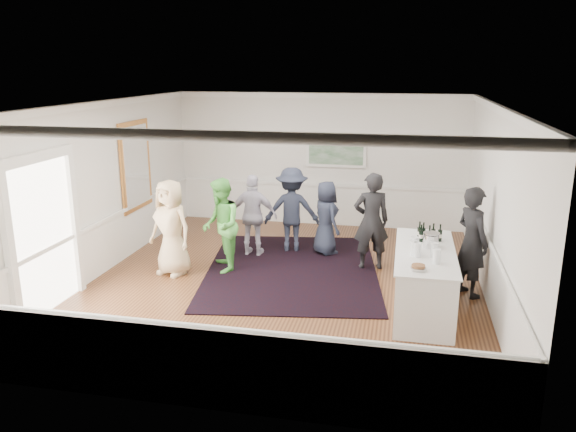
% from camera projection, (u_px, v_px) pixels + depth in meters
% --- Properties ---
extents(floor, '(8.00, 8.00, 0.00)m').
position_uv_depth(floor, '(285.00, 282.00, 10.21)').
color(floor, brown).
rests_on(floor, ground).
extents(ceiling, '(7.00, 8.00, 0.02)m').
position_uv_depth(ceiling, '(285.00, 103.00, 9.38)').
color(ceiling, white).
rests_on(ceiling, wall_back).
extents(wall_left, '(0.02, 8.00, 3.20)m').
position_uv_depth(wall_left, '(102.00, 188.00, 10.49)').
color(wall_left, white).
rests_on(wall_left, floor).
extents(wall_right, '(0.02, 8.00, 3.20)m').
position_uv_depth(wall_right, '(495.00, 207.00, 9.10)').
color(wall_right, white).
rests_on(wall_right, floor).
extents(wall_back, '(7.00, 0.02, 3.20)m').
position_uv_depth(wall_back, '(320.00, 160.00, 13.57)').
color(wall_back, white).
rests_on(wall_back, floor).
extents(wall_front, '(7.00, 0.02, 3.20)m').
position_uv_depth(wall_front, '(206.00, 279.00, 6.01)').
color(wall_front, white).
rests_on(wall_front, floor).
extents(wainscoting, '(7.00, 8.00, 1.00)m').
position_uv_depth(wainscoting, '(285.00, 256.00, 10.08)').
color(wainscoting, white).
rests_on(wainscoting, floor).
extents(mirror, '(0.05, 1.25, 1.85)m').
position_uv_depth(mirror, '(136.00, 166.00, 11.65)').
color(mirror, '#D1853D').
rests_on(mirror, wall_left).
extents(doorway, '(0.10, 1.78, 2.56)m').
position_uv_depth(doorway, '(43.00, 225.00, 8.73)').
color(doorway, white).
rests_on(doorway, wall_left).
extents(landscape_painting, '(1.44, 0.06, 0.66)m').
position_uv_depth(landscape_painting, '(336.00, 153.00, 13.39)').
color(landscape_painting, white).
rests_on(landscape_painting, wall_back).
extents(area_rug, '(3.81, 4.65, 0.02)m').
position_uv_depth(area_rug, '(292.00, 269.00, 10.81)').
color(area_rug, black).
rests_on(area_rug, floor).
extents(serving_table, '(0.93, 2.45, 0.99)m').
position_uv_depth(serving_table, '(424.00, 280.00, 8.97)').
color(serving_table, silver).
rests_on(serving_table, floor).
extents(bartender, '(0.75, 0.83, 1.90)m').
position_uv_depth(bartender, '(472.00, 242.00, 9.43)').
color(bartender, black).
rests_on(bartender, floor).
extents(guest_tan, '(1.02, 0.82, 1.81)m').
position_uv_depth(guest_tan, '(171.00, 228.00, 10.41)').
color(guest_tan, '#D0AF82').
rests_on(guest_tan, floor).
extents(guest_green, '(0.97, 1.07, 1.79)m').
position_uv_depth(guest_green, '(221.00, 225.00, 10.58)').
color(guest_green, '#57B849').
rests_on(guest_green, floor).
extents(guest_lilac, '(1.00, 0.44, 1.69)m').
position_uv_depth(guest_lilac, '(254.00, 216.00, 11.47)').
color(guest_lilac, '#B4ADC2').
rests_on(guest_lilac, floor).
extents(guest_dark_a, '(1.25, 0.86, 1.78)m').
position_uv_depth(guest_dark_a, '(292.00, 210.00, 11.75)').
color(guest_dark_a, '#1F2334').
rests_on(guest_dark_a, floor).
extents(guest_dark_b, '(0.79, 0.62, 1.89)m').
position_uv_depth(guest_dark_b, '(371.00, 221.00, 10.69)').
color(guest_dark_b, black).
rests_on(guest_dark_b, floor).
extents(guest_navy, '(0.84, 0.90, 1.54)m').
position_uv_depth(guest_navy, '(326.00, 218.00, 11.58)').
color(guest_navy, '#1F2334').
rests_on(guest_navy, floor).
extents(wine_bottles, '(0.40, 0.27, 0.31)m').
position_uv_depth(wine_bottles, '(428.00, 232.00, 9.31)').
color(wine_bottles, black).
rests_on(wine_bottles, serving_table).
extents(juice_pitchers, '(0.44, 0.64, 0.24)m').
position_uv_depth(juice_pitchers, '(423.00, 249.00, 8.54)').
color(juice_pitchers, '#88B641').
rests_on(juice_pitchers, serving_table).
extents(ice_bucket, '(0.26, 0.26, 0.25)m').
position_uv_depth(ice_bucket, '(431.00, 241.00, 8.97)').
color(ice_bucket, silver).
rests_on(ice_bucket, serving_table).
extents(nut_bowl, '(0.23, 0.23, 0.07)m').
position_uv_depth(nut_bowl, '(418.00, 268.00, 7.99)').
color(nut_bowl, white).
rests_on(nut_bowl, serving_table).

